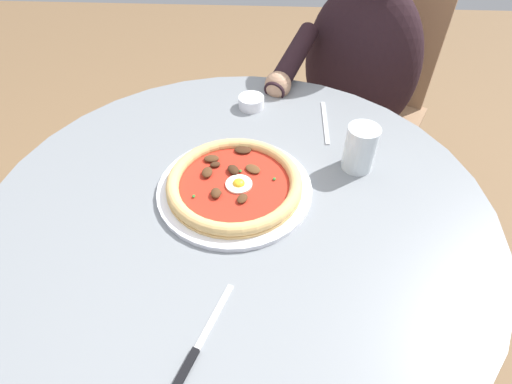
{
  "coord_description": "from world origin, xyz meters",
  "views": [
    {
      "loc": [
        0.53,
        0.06,
        1.3
      ],
      "look_at": [
        -0.03,
        0.03,
        0.73
      ],
      "focal_mm": 28.4,
      "sensor_mm": 36.0,
      "label": 1
    }
  ],
  "objects_px": {
    "water_glass": "(360,151)",
    "diner_person": "(349,120)",
    "cafe_chair_diner": "(367,89)",
    "ramekin_capers": "(251,102)",
    "fork_utensil": "(325,122)",
    "dining_table": "(240,256)",
    "pizza_on_plate": "(234,184)",
    "steak_knife": "(192,357)"
  },
  "relations": [
    {
      "from": "water_glass",
      "to": "diner_person",
      "type": "bearing_deg",
      "value": 171.23
    },
    {
      "from": "cafe_chair_diner",
      "to": "ramekin_capers",
      "type": "bearing_deg",
      "value": -41.92
    },
    {
      "from": "ramekin_capers",
      "to": "fork_utensil",
      "type": "height_order",
      "value": "ramekin_capers"
    },
    {
      "from": "water_glass",
      "to": "dining_table",
      "type": "bearing_deg",
      "value": -63.4
    },
    {
      "from": "diner_person",
      "to": "pizza_on_plate",
      "type": "bearing_deg",
      "value": -28.97
    },
    {
      "from": "pizza_on_plate",
      "to": "steak_knife",
      "type": "bearing_deg",
      "value": -4.97
    },
    {
      "from": "steak_knife",
      "to": "cafe_chair_diner",
      "type": "xyz_separation_m",
      "value": [
        -1.06,
        0.43,
        -0.19
      ]
    },
    {
      "from": "diner_person",
      "to": "water_glass",
      "type": "bearing_deg",
      "value": -8.77
    },
    {
      "from": "pizza_on_plate",
      "to": "cafe_chair_diner",
      "type": "distance_m",
      "value": 0.85
    },
    {
      "from": "water_glass",
      "to": "steak_knife",
      "type": "relative_size",
      "value": 0.52
    },
    {
      "from": "ramekin_capers",
      "to": "steak_knife",
      "type": "bearing_deg",
      "value": -3.98
    },
    {
      "from": "steak_knife",
      "to": "pizza_on_plate",
      "type": "bearing_deg",
      "value": 175.03
    },
    {
      "from": "pizza_on_plate",
      "to": "fork_utensil",
      "type": "distance_m",
      "value": 0.31
    },
    {
      "from": "steak_knife",
      "to": "diner_person",
      "type": "bearing_deg",
      "value": 158.97
    },
    {
      "from": "water_glass",
      "to": "cafe_chair_diner",
      "type": "xyz_separation_m",
      "value": [
        -0.64,
        0.15,
        -0.23
      ]
    },
    {
      "from": "water_glass",
      "to": "steak_knife",
      "type": "bearing_deg",
      "value": -33.47
    },
    {
      "from": "ramekin_capers",
      "to": "diner_person",
      "type": "height_order",
      "value": "diner_person"
    },
    {
      "from": "water_glass",
      "to": "cafe_chair_diner",
      "type": "height_order",
      "value": "cafe_chair_diner"
    },
    {
      "from": "ramekin_capers",
      "to": "fork_utensil",
      "type": "relative_size",
      "value": 0.37
    },
    {
      "from": "water_glass",
      "to": "diner_person",
      "type": "distance_m",
      "value": 0.58
    },
    {
      "from": "fork_utensil",
      "to": "diner_person",
      "type": "bearing_deg",
      "value": 159.31
    },
    {
      "from": "steak_knife",
      "to": "diner_person",
      "type": "relative_size",
      "value": 0.16
    },
    {
      "from": "cafe_chair_diner",
      "to": "dining_table",
      "type": "bearing_deg",
      "value": -27.06
    },
    {
      "from": "ramekin_capers",
      "to": "water_glass",
      "type": "bearing_deg",
      "value": 47.64
    },
    {
      "from": "water_glass",
      "to": "ramekin_capers",
      "type": "height_order",
      "value": "water_glass"
    },
    {
      "from": "pizza_on_plate",
      "to": "cafe_chair_diner",
      "type": "relative_size",
      "value": 0.33
    },
    {
      "from": "dining_table",
      "to": "water_glass",
      "type": "bearing_deg",
      "value": 116.6
    },
    {
      "from": "water_glass",
      "to": "diner_person",
      "type": "height_order",
      "value": "diner_person"
    },
    {
      "from": "pizza_on_plate",
      "to": "diner_person",
      "type": "distance_m",
      "value": 0.72
    },
    {
      "from": "diner_person",
      "to": "cafe_chair_diner",
      "type": "bearing_deg",
      "value": 152.3
    },
    {
      "from": "cafe_chair_diner",
      "to": "fork_utensil",
      "type": "bearing_deg",
      "value": -22.7
    },
    {
      "from": "diner_person",
      "to": "dining_table",
      "type": "bearing_deg",
      "value": -26.93
    },
    {
      "from": "fork_utensil",
      "to": "steak_knife",
      "type": "bearing_deg",
      "value": -21.24
    },
    {
      "from": "dining_table",
      "to": "water_glass",
      "type": "xyz_separation_m",
      "value": [
        -0.12,
        0.24,
        0.21
      ]
    },
    {
      "from": "diner_person",
      "to": "fork_utensil",
      "type": "bearing_deg",
      "value": -20.69
    },
    {
      "from": "water_glass",
      "to": "fork_utensil",
      "type": "xyz_separation_m",
      "value": [
        -0.16,
        -0.05,
        -0.04
      ]
    },
    {
      "from": "dining_table",
      "to": "pizza_on_plate",
      "type": "xyz_separation_m",
      "value": [
        -0.03,
        -0.01,
        0.19
      ]
    },
    {
      "from": "pizza_on_plate",
      "to": "fork_utensil",
      "type": "xyz_separation_m",
      "value": [
        -0.24,
        0.2,
        -0.01
      ]
    },
    {
      "from": "pizza_on_plate",
      "to": "ramekin_capers",
      "type": "height_order",
      "value": "pizza_on_plate"
    },
    {
      "from": "pizza_on_plate",
      "to": "diner_person",
      "type": "bearing_deg",
      "value": 151.03
    },
    {
      "from": "diner_person",
      "to": "ramekin_capers",
      "type": "bearing_deg",
      "value": -46.9
    },
    {
      "from": "pizza_on_plate",
      "to": "water_glass",
      "type": "xyz_separation_m",
      "value": [
        -0.09,
        0.25,
        0.03
      ]
    }
  ]
}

